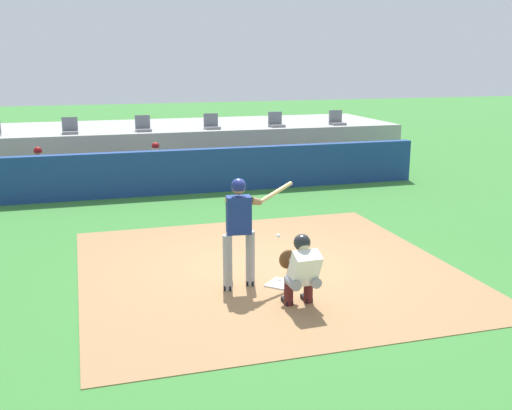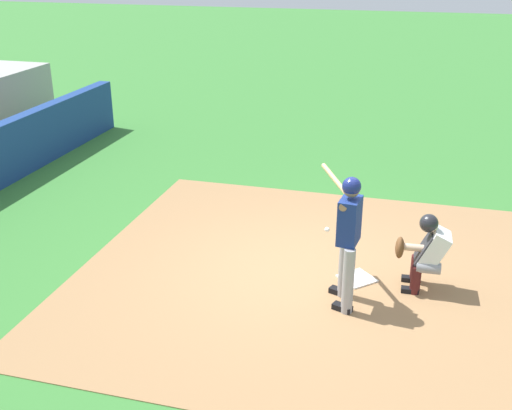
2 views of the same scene
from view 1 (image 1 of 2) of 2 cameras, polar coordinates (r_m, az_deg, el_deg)
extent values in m
plane|color=#387A33|center=(10.69, 1.07, -6.07)|extent=(80.00, 80.00, 0.00)
cube|color=#9E754C|center=(10.69, 1.07, -6.04)|extent=(6.40, 6.40, 0.01)
cube|color=white|center=(9.98, 2.46, -7.43)|extent=(0.62, 0.62, 0.02)
cylinder|color=#99999E|center=(9.62, -2.69, -5.49)|extent=(0.15, 0.15, 0.92)
cylinder|color=#99999E|center=(9.81, -0.54, -5.08)|extent=(0.15, 0.15, 0.92)
cube|color=navy|center=(9.49, -1.64, -0.94)|extent=(0.40, 0.28, 0.60)
sphere|color=#996B4C|center=(9.39, -1.65, 1.60)|extent=(0.21, 0.21, 0.21)
sphere|color=navy|center=(9.38, -1.65, 1.80)|extent=(0.24, 0.24, 0.24)
cylinder|color=#996B4C|center=(9.52, -1.23, 0.41)|extent=(0.57, 0.12, 0.18)
cylinder|color=#996B4C|center=(9.50, -0.03, 0.39)|extent=(0.26, 0.23, 0.17)
cylinder|color=tan|center=(9.89, 1.88, 1.21)|extent=(0.74, 0.53, 0.24)
cube|color=black|center=(9.82, -2.62, -7.66)|extent=(0.20, 0.29, 0.09)
cube|color=black|center=(10.01, -0.51, -7.22)|extent=(0.20, 0.29, 0.09)
cylinder|color=gray|center=(8.94, 3.47, -7.29)|extent=(0.17, 0.33, 0.16)
cylinder|color=#4C1919|center=(9.15, 3.09, -8.20)|extent=(0.14, 0.14, 0.42)
cube|color=black|center=(9.26, 2.94, -9.05)|extent=(0.12, 0.24, 0.08)
cylinder|color=gray|center=(9.06, 5.35, -7.04)|extent=(0.17, 0.33, 0.16)
cylinder|color=#4C1919|center=(9.26, 4.95, -7.95)|extent=(0.14, 0.14, 0.42)
cube|color=black|center=(9.38, 4.78, -8.79)|extent=(0.12, 0.24, 0.08)
cube|color=white|center=(8.88, 4.57, -5.94)|extent=(0.42, 0.45, 0.57)
cube|color=#2D2D33|center=(8.98, 4.27, -5.70)|extent=(0.39, 0.27, 0.45)
sphere|color=beige|center=(8.84, 4.41, -3.70)|extent=(0.21, 0.21, 0.21)
sphere|color=#232328|center=(8.85, 4.36, -3.54)|extent=(0.25, 0.25, 0.25)
cylinder|color=beige|center=(9.06, 3.77, -5.52)|extent=(0.12, 0.45, 0.10)
ellipsoid|color=brown|center=(9.24, 3.01, -5.12)|extent=(0.28, 0.13, 0.30)
sphere|color=white|center=(10.21, 2.11, -2.93)|extent=(0.07, 0.07, 0.07)
cube|color=navy|center=(16.65, -5.66, 3.22)|extent=(13.00, 0.30, 1.20)
cube|color=olive|center=(17.69, -6.25, 2.59)|extent=(11.80, 0.44, 0.45)
cylinder|color=#939399|center=(17.17, -20.14, 2.38)|extent=(0.15, 0.40, 0.15)
cylinder|color=#939399|center=(17.03, -20.10, 1.38)|extent=(0.13, 0.13, 0.45)
cube|color=maroon|center=(17.02, -20.06, 0.74)|extent=(0.11, 0.24, 0.08)
cylinder|color=#939399|center=(17.16, -19.27, 2.44)|extent=(0.15, 0.40, 0.15)
cylinder|color=#939399|center=(17.01, -19.23, 1.44)|extent=(0.13, 0.13, 0.45)
cube|color=maroon|center=(17.00, -19.19, 0.80)|extent=(0.11, 0.24, 0.08)
cube|color=white|center=(17.33, -19.74, 3.42)|extent=(0.36, 0.22, 0.54)
sphere|color=#996B4C|center=(17.27, -19.85, 4.70)|extent=(0.20, 0.20, 0.20)
sphere|color=maroon|center=(17.27, -19.86, 4.83)|extent=(0.22, 0.22, 0.22)
cylinder|color=#996B4C|center=(17.23, -20.40, 2.94)|extent=(0.09, 0.41, 0.22)
cylinder|color=#996B4C|center=(17.20, -19.07, 3.04)|extent=(0.09, 0.41, 0.22)
cylinder|color=#939399|center=(17.24, -9.70, 3.08)|extent=(0.15, 0.40, 0.15)
cylinder|color=#939399|center=(17.10, -9.58, 2.09)|extent=(0.13, 0.13, 0.45)
cube|color=maroon|center=(17.09, -9.53, 1.45)|extent=(0.11, 0.24, 0.08)
cylinder|color=#939399|center=(17.27, -8.84, 3.13)|extent=(0.15, 0.40, 0.15)
cylinder|color=#939399|center=(17.13, -8.72, 2.14)|extent=(0.13, 0.13, 0.45)
cube|color=maroon|center=(17.12, -8.67, 1.50)|extent=(0.11, 0.24, 0.08)
cube|color=white|center=(17.43, -9.40, 4.10)|extent=(0.36, 0.22, 0.54)
sphere|color=beige|center=(17.37, -9.45, 5.37)|extent=(0.20, 0.20, 0.20)
sphere|color=maroon|center=(17.36, -9.45, 5.50)|extent=(0.22, 0.22, 0.22)
cylinder|color=beige|center=(17.28, -9.98, 3.64)|extent=(0.09, 0.41, 0.22)
cylinder|color=beige|center=(17.33, -8.67, 3.72)|extent=(0.09, 0.41, 0.22)
cube|color=#9E9E99|center=(20.92, -7.97, 5.58)|extent=(15.00, 4.40, 1.40)
cube|color=slate|center=(19.02, -17.08, 6.55)|extent=(0.46, 0.46, 0.08)
cube|color=slate|center=(19.19, -17.13, 7.33)|extent=(0.46, 0.06, 0.40)
cube|color=slate|center=(19.12, -10.54, 6.96)|extent=(0.46, 0.46, 0.08)
cube|color=slate|center=(19.29, -10.64, 7.73)|extent=(0.46, 0.06, 0.40)
cube|color=slate|center=(19.46, -4.14, 7.27)|extent=(0.46, 0.46, 0.08)
cube|color=slate|center=(19.63, -4.28, 8.03)|extent=(0.46, 0.06, 0.40)
cube|color=slate|center=(20.03, 1.97, 7.48)|extent=(0.46, 0.46, 0.08)
cube|color=slate|center=(20.19, 1.80, 8.22)|extent=(0.46, 0.06, 0.40)
cube|color=slate|center=(20.81, 7.69, 7.60)|extent=(0.46, 0.46, 0.08)
cube|color=slate|center=(20.97, 7.49, 8.31)|extent=(0.46, 0.06, 0.40)
camera|label=2|loc=(9.54, -49.56, 14.04)|focal=44.02mm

